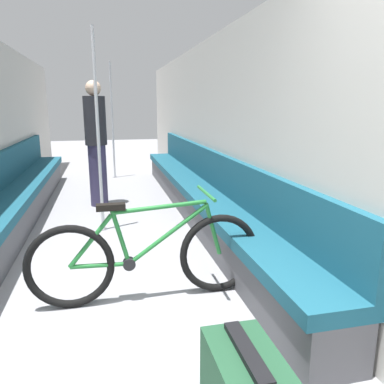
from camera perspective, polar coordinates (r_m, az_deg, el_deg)
wall_right at (r=4.79m, az=3.92°, el=9.57°), size 0.10×10.30×2.25m
bench_seat_row_left at (r=4.83m, az=-25.76°, el=-1.77°), size 0.44×6.25×0.86m
bench_seat_row_right at (r=4.84m, az=1.03°, el=-0.39°), size 0.44×6.25×0.86m
bicycle at (r=2.80m, az=-6.81°, el=-9.82°), size 1.72×0.46×0.80m
grab_pole_near at (r=7.56m, az=-12.04°, el=10.32°), size 0.08×0.08×2.23m
grab_pole_far at (r=4.29m, az=-14.11°, el=8.30°), size 0.08×0.08×2.23m
passenger_standing at (r=5.45m, az=-14.38°, el=7.31°), size 0.30×0.30×1.75m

